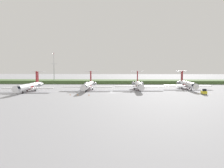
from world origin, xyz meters
The scene contains 11 objects.
ground_plane centered at (0.00, 30.00, 0.00)m, with size 500.00×500.00×0.00m, color #939399.
grass_berm centered at (0.00, 63.53, 1.07)m, with size 320.00×20.00×2.13m, color #4C6B38.
regional_jet_nearest centered at (-36.50, 2.86, 2.54)m, with size 22.81×31.00×9.00m.
regional_jet_second centered at (-11.19, 10.26, 2.54)m, with size 22.81×31.00×9.00m.
regional_jet_third centered at (12.82, 13.35, 2.54)m, with size 22.81×31.00×9.00m.
regional_jet_fourth centered at (37.17, 19.04, 2.54)m, with size 22.81×31.00×9.00m.
antenna_mast centered at (-40.43, 58.89, 8.37)m, with size 4.40×0.50×20.03m.
baggage_tug centered at (37.76, -5.20, 1.00)m, with size 1.72×3.20×2.30m.
safety_cone_front_marker centered at (-15.62, -10.42, 0.28)m, with size 0.44×0.44×0.55m, color orange.
safety_cone_mid_marker centered at (-12.64, -10.31, 0.28)m, with size 0.44×0.44×0.55m, color orange.
safety_cone_rear_marker centered at (-8.22, -10.28, 0.28)m, with size 0.44×0.44×0.55m, color orange.
Camera 1 is at (4.10, -107.24, 11.09)m, focal length 40.27 mm.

